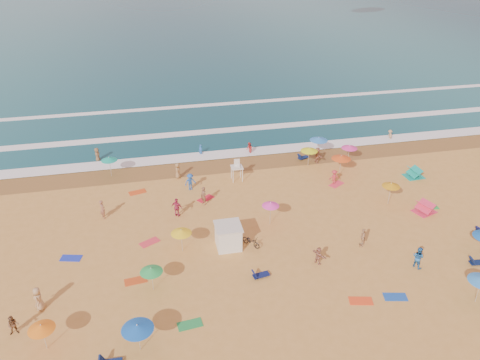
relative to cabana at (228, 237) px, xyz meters
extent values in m
plane|color=gold|center=(2.55, 2.51, -1.00)|extent=(220.00, 220.00, 0.00)
cube|color=#0C4756|center=(2.55, 86.51, -1.00)|extent=(220.00, 140.00, 0.18)
plane|color=olive|center=(2.55, 15.01, -0.99)|extent=(220.00, 220.00, 0.00)
cube|color=white|center=(2.55, 17.51, -0.90)|extent=(200.00, 2.20, 0.05)
cube|color=white|center=(2.55, 24.51, -0.90)|extent=(200.00, 1.60, 0.05)
cube|color=white|center=(2.55, 34.51, -0.90)|extent=(200.00, 1.20, 0.05)
cube|color=white|center=(0.00, 0.00, 0.00)|extent=(2.00, 2.00, 2.00)
cube|color=silver|center=(0.00, 0.00, 1.06)|extent=(2.20, 2.20, 0.12)
imported|color=black|center=(1.90, -0.30, -0.52)|extent=(1.63, 1.81, 0.95)
cone|color=blue|center=(-7.59, -9.57, 1.02)|extent=(2.06, 2.06, 0.35)
cone|color=#2F7CD6|center=(13.47, 14.93, 1.21)|extent=(2.07, 2.07, 0.35)
cone|color=orange|center=(-13.52, -8.22, 0.92)|extent=(1.70, 1.70, 0.35)
cone|color=orange|center=(16.53, 3.46, 1.16)|extent=(1.71, 1.71, 0.35)
cone|color=#FD38B8|center=(4.32, 2.47, 1.16)|extent=(1.54, 1.54, 0.35)
cone|color=#13A189|center=(-10.08, 15.01, 1.04)|extent=(1.70, 1.70, 0.35)
cone|color=#F13599|center=(16.16, 12.39, 1.11)|extent=(1.77, 1.77, 0.35)
cone|color=yellow|center=(11.61, 12.91, 0.98)|extent=(1.92, 1.92, 0.35)
cone|color=yellow|center=(-3.88, 0.20, 0.97)|extent=(1.71, 1.71, 0.35)
cone|color=green|center=(-6.50, -4.07, 0.90)|extent=(1.69, 1.69, 0.35)
cone|color=#E55018|center=(14.12, 9.88, 1.22)|extent=(2.06, 2.06, 0.35)
cube|color=#0F184F|center=(1.77, -4.34, -0.83)|extent=(1.38, 0.78, 0.34)
cube|color=#0E1D48|center=(19.20, -6.48, -0.83)|extent=(1.33, 0.64, 0.34)
cube|color=#102051|center=(11.62, 14.59, -0.83)|extent=(1.42, 1.00, 0.34)
cube|color=#CE4819|center=(-7.79, -2.80, -0.98)|extent=(1.79, 1.05, 0.03)
cube|color=#1F32C6|center=(-12.94, 1.10, -0.98)|extent=(1.86, 1.25, 0.03)
cube|color=#238D43|center=(-4.22, -8.11, -0.98)|extent=(1.78, 1.04, 0.03)
cube|color=#DF4A18|center=(-7.40, 10.79, -0.98)|extent=(1.86, 1.25, 0.03)
cube|color=#E53644|center=(-6.55, 1.94, -0.98)|extent=(1.90, 1.56, 0.03)
cube|color=red|center=(-0.76, 8.09, -0.98)|extent=(1.89, 1.67, 0.03)
cube|color=#1C4FB4|center=(10.88, -8.57, -0.98)|extent=(1.85, 1.21, 0.03)
cube|color=green|center=(20.16, 2.07, -0.98)|extent=(1.80, 1.09, 0.03)
cube|color=#FE471C|center=(8.22, -8.42, -0.98)|extent=(1.85, 1.22, 0.03)
cube|color=#F03850|center=(13.08, 8.12, -0.98)|extent=(1.90, 1.61, 0.03)
imported|color=#2560AE|center=(0.10, 18.20, -0.50)|extent=(0.60, 0.66, 1.51)
imported|color=#C7313A|center=(12.80, 8.29, -0.19)|extent=(1.07, 0.63, 1.62)
imported|color=tan|center=(6.65, -3.67, -0.24)|extent=(1.04, 1.46, 1.52)
imported|color=brown|center=(-11.69, 19.04, -0.32)|extent=(0.65, 0.94, 1.85)
imported|color=red|center=(5.79, 17.23, -0.41)|extent=(0.73, 0.88, 1.67)
imported|color=tan|center=(24.07, 17.65, -0.50)|extent=(0.63, 1.01, 1.50)
imported|color=#935A44|center=(-10.56, 6.72, -0.06)|extent=(0.72, 0.81, 1.87)
imported|color=tan|center=(11.14, -2.23, -0.15)|extent=(0.67, 1.07, 1.70)
imported|color=#2659B2|center=(-2.02, 10.23, -0.09)|extent=(1.31, 0.96, 1.82)
imported|color=#B06D51|center=(12.81, 13.34, -0.06)|extent=(0.64, 1.76, 1.88)
imported|color=brown|center=(-15.76, -6.47, -0.24)|extent=(0.77, 0.62, 1.52)
imported|color=#B72D53|center=(-3.80, 5.56, -0.05)|extent=(1.18, 0.99, 1.90)
imported|color=tan|center=(-14.45, -4.40, -0.05)|extent=(0.73, 1.00, 1.89)
imported|color=#276DB6|center=(14.21, -5.72, -0.06)|extent=(1.06, 1.14, 1.88)
imported|color=brown|center=(-1.10, 7.12, -0.06)|extent=(0.74, 0.82, 1.89)
imported|color=#A17A4A|center=(-3.05, 12.99, -0.13)|extent=(0.71, 0.95, 1.75)
camera|label=1|loc=(-5.66, -31.48, 23.26)|focal=35.00mm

